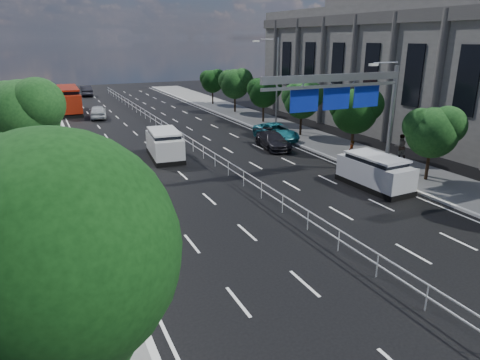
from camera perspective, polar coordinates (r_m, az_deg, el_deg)
ground at (r=18.50m, az=15.98°, el=-11.16°), size 160.00×160.00×0.00m
sidewalk_near at (r=14.77m, az=-22.94°, el=-20.04°), size 5.00×140.00×0.14m
kerb_near at (r=14.91m, az=-12.85°, el=-18.47°), size 0.25×140.00×0.15m
median_fence at (r=37.04m, az=-7.15°, el=5.16°), size 0.05×85.00×1.02m
toilet_sign at (r=13.24m, az=-22.12°, el=-9.82°), size 1.62×0.18×4.34m
overhead_gantry at (r=28.42m, az=14.14°, el=11.18°), size 10.24×0.38×7.45m
streetlight_far at (r=43.71m, az=4.61°, el=13.48°), size 2.78×2.40×9.00m
civic_hall at (r=48.61m, az=21.24°, el=14.08°), size 14.40×36.00×14.35m
near_tree_back at (r=30.12m, az=-26.85°, el=8.24°), size 4.84×4.51×6.69m
far_tree_c at (r=29.71m, az=24.38°, el=6.12°), size 3.52×3.28×4.94m
far_tree_d at (r=34.90m, az=15.15°, el=9.16°), size 3.85×3.59×5.34m
far_tree_e at (r=40.87m, az=8.31°, el=10.68°), size 3.63×3.38×5.13m
far_tree_f at (r=47.27m, az=3.23°, el=11.78°), size 3.52×3.28×5.02m
far_tree_g at (r=53.92m, az=-0.63°, el=12.90°), size 3.96×3.69×5.45m
far_tree_h at (r=60.82m, az=-3.66°, el=13.17°), size 3.41×3.18×4.91m
white_minivan at (r=33.69m, az=-10.02°, el=4.68°), size 2.68×5.28×2.21m
red_bus at (r=59.01m, az=-21.88°, el=10.00°), size 2.71×10.46×3.11m
near_car_silver at (r=53.08m, az=-18.42°, el=8.64°), size 2.40×4.72×1.54m
near_car_dark at (r=75.13m, az=-19.87°, el=11.13°), size 1.75×4.92×1.62m
silver_minivan at (r=27.84m, az=17.55°, el=1.04°), size 2.29×5.03×2.06m
parked_car_teal at (r=39.49m, az=4.83°, el=6.39°), size 2.49×5.37×1.49m
parked_car_dark at (r=36.43m, az=4.40°, el=5.29°), size 2.51×4.91×1.37m
pedestrian_a at (r=33.01m, az=14.60°, el=3.78°), size 0.68×0.64×1.55m
pedestrian_b at (r=34.75m, az=20.61°, el=4.20°), size 1.14×1.04×1.90m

